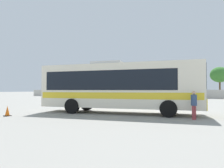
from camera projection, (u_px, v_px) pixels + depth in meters
ground_plane at (166, 104)px, 23.63m from camera, size 300.00×300.00×0.00m
perimeter_wall at (184, 94)px, 41.23m from camera, size 80.00×0.30×1.69m
coach_bus_cream_yellow at (117, 86)px, 14.77m from camera, size 11.40×3.92×3.68m
attendant_by_bus_door at (194, 103)px, 11.52m from camera, size 0.44×0.44×1.60m
parked_car_leftmost_black at (128, 94)px, 41.78m from camera, size 4.49×2.23×1.53m
parked_car_second_dark_blue at (155, 94)px, 39.37m from camera, size 4.65×2.10×1.51m
parked_car_third_grey at (188, 95)px, 37.42m from camera, size 4.54×2.01×1.49m
roadside_tree_left at (137, 74)px, 52.50m from camera, size 5.47×5.47×8.00m
roadside_tree_midleft at (180, 78)px, 46.67m from camera, size 4.03×4.03×5.97m
roadside_tree_midright at (220, 75)px, 42.20m from camera, size 3.69×3.69×6.34m
traffic_cone_on_apron at (7, 111)px, 13.09m from camera, size 0.36×0.36×0.64m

